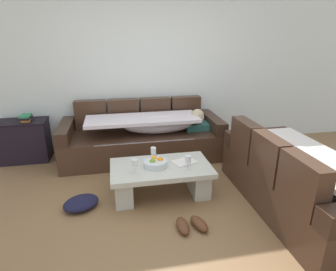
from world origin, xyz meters
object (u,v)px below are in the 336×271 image
object	(u,v)px
wine_glass_far_back	(153,151)
open_magazine	(184,162)
fruit_bowl	(155,163)
book_stack_on_cabinet	(26,118)
wine_glass_near_right	(188,160)
crumpled_garment	(81,203)
pair_of_shoes	(191,225)
couch_near_window	(296,181)
wine_glass_near_left	(135,164)
couch_along_wall	(145,137)
side_cabinet	(25,141)
coffee_table	(161,176)

from	to	relation	value
wine_glass_far_back	open_magazine	xyz separation A→B (m)	(0.36, -0.14, -0.11)
fruit_bowl	book_stack_on_cabinet	size ratio (longest dim) A/B	1.21
wine_glass_near_right	crumpled_garment	bearing A→B (deg)	179.09
wine_glass_near_right	fruit_bowl	bearing A→B (deg)	157.07
pair_of_shoes	crumpled_garment	size ratio (longest dim) A/B	0.83
couch_near_window	pair_of_shoes	world-z (taller)	couch_near_window
book_stack_on_cabinet	wine_glass_near_left	bearing A→B (deg)	-45.12
pair_of_shoes	couch_along_wall	bearing A→B (deg)	97.16
wine_glass_near_right	book_stack_on_cabinet	size ratio (longest dim) A/B	0.72
couch_along_wall	fruit_bowl	bearing A→B (deg)	-90.57
open_magazine	book_stack_on_cabinet	xyz separation A→B (m)	(-2.13, 1.35, 0.30)
side_cabinet	pair_of_shoes	xyz separation A→B (m)	(2.08, -2.11, -0.28)
fruit_bowl	open_magazine	world-z (taller)	fruit_bowl
coffee_table	wine_glass_near_left	size ratio (longest dim) A/B	7.23
wine_glass_near_right	pair_of_shoes	world-z (taller)	wine_glass_near_right
fruit_bowl	pair_of_shoes	world-z (taller)	fruit_bowl
book_stack_on_cabinet	wine_glass_near_right	bearing A→B (deg)	-35.89
book_stack_on_cabinet	pair_of_shoes	world-z (taller)	book_stack_on_cabinet
wine_glass_near_right	couch_near_window	bearing A→B (deg)	-21.61
coffee_table	open_magazine	size ratio (longest dim) A/B	4.29
coffee_table	side_cabinet	size ratio (longest dim) A/B	1.67
couch_along_wall	book_stack_on_cabinet	size ratio (longest dim) A/B	10.69
fruit_bowl	side_cabinet	xyz separation A→B (m)	(-1.84, 1.38, -0.10)
book_stack_on_cabinet	open_magazine	bearing A→B (deg)	-32.37
fruit_bowl	crumpled_garment	distance (m)	0.96
wine_glass_far_back	book_stack_on_cabinet	world-z (taller)	book_stack_on_cabinet
wine_glass_near_left	wine_glass_far_back	xyz separation A→B (m)	(0.26, 0.31, 0.00)
wine_glass_far_back	book_stack_on_cabinet	bearing A→B (deg)	145.69
open_magazine	book_stack_on_cabinet	distance (m)	2.53
fruit_bowl	wine_glass_near_left	world-z (taller)	wine_glass_near_left
coffee_table	wine_glass_near_left	bearing A→B (deg)	-159.04
open_magazine	pair_of_shoes	xyz separation A→B (m)	(-0.12, -0.76, -0.34)
coffee_table	wine_glass_far_back	distance (m)	0.32
book_stack_on_cabinet	crumpled_garment	distance (m)	1.86
open_magazine	side_cabinet	size ratio (longest dim) A/B	0.39
couch_near_window	crumpled_garment	distance (m)	2.42
couch_along_wall	coffee_table	xyz separation A→B (m)	(0.05, -1.17, -0.09)
coffee_table	open_magazine	bearing A→B (deg)	8.56
couch_along_wall	wine_glass_near_left	world-z (taller)	couch_along_wall
wine_glass_near_left	pair_of_shoes	size ratio (longest dim) A/B	0.50
fruit_bowl	wine_glass_near_left	distance (m)	0.30
crumpled_garment	book_stack_on_cabinet	bearing A→B (deg)	120.13
fruit_bowl	wine_glass_near_right	size ratio (longest dim) A/B	1.69
fruit_bowl	book_stack_on_cabinet	world-z (taller)	book_stack_on_cabinet
fruit_bowl	wine_glass_far_back	xyz separation A→B (m)	(0.00, 0.18, 0.08)
couch_along_wall	wine_glass_near_right	xyz separation A→B (m)	(0.35, -1.31, 0.17)
book_stack_on_cabinet	pair_of_shoes	distance (m)	2.98
fruit_bowl	wine_glass_far_back	bearing A→B (deg)	89.09
couch_along_wall	wine_glass_near_left	bearing A→B (deg)	-101.60
wine_glass_far_back	wine_glass_near_right	bearing A→B (deg)	-42.83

